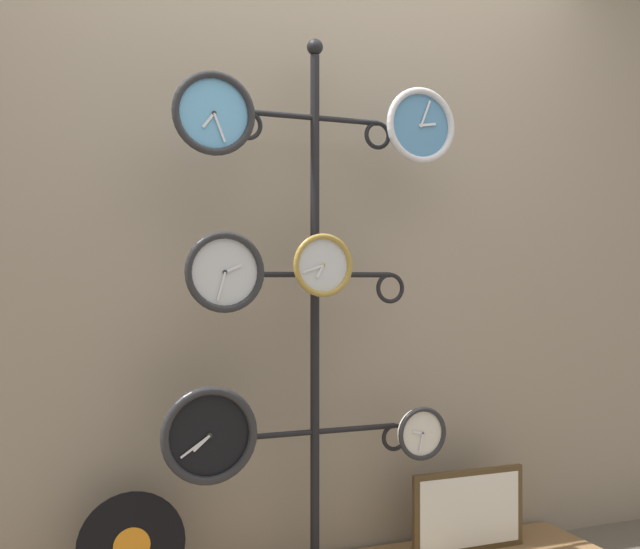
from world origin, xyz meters
name	(u,v)px	position (x,y,z in m)	size (l,w,h in m)	color
shop_wall	(300,199)	(0.00, 0.57, 1.40)	(4.40, 0.04, 2.80)	gray
display_stand	(315,414)	(0.00, 0.41, 0.61)	(0.74, 0.39, 1.96)	black
clock_top_left	(214,114)	(-0.40, 0.30, 1.64)	(0.28, 0.04, 0.28)	#60A8DB
clock_top_right	(420,126)	(0.37, 0.30, 1.66)	(0.28, 0.04, 0.28)	#4C84B2
clock_middle_left	(225,272)	(-0.36, 0.31, 1.12)	(0.27, 0.04, 0.27)	silver
clock_middle_center	(323,265)	(-0.01, 0.31, 1.14)	(0.22, 0.04, 0.22)	silver
clock_bottom_left	(209,435)	(-0.41, 0.29, 0.59)	(0.32, 0.04, 0.32)	black
clock_bottom_right	(421,433)	(0.38, 0.31, 0.53)	(0.20, 0.04, 0.20)	silver
vinyl_record	(132,546)	(-0.65, 0.38, 0.23)	(0.35, 0.01, 0.35)	black
picture_frame	(469,511)	(0.60, 0.34, 0.22)	(0.48, 0.02, 0.31)	#4C381E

